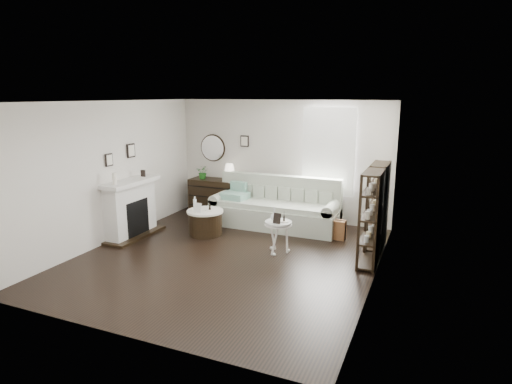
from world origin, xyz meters
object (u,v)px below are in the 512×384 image
at_px(pedestal_table, 278,224).
at_px(sofa, 275,210).
at_px(dresser, 216,196).
at_px(drum_table, 205,222).

bearing_deg(pedestal_table, sofa, 112.10).
distance_m(sofa, dresser, 1.71).
height_order(sofa, dresser, sofa).
xyz_separation_m(sofa, dresser, (-1.66, 0.38, 0.06)).
bearing_deg(pedestal_table, dresser, 139.98).
relative_size(sofa, drum_table, 3.73).
xyz_separation_m(sofa, drum_table, (-1.10, -1.13, -0.09)).
relative_size(sofa, dresser, 2.21).
height_order(dresser, drum_table, dresser).
bearing_deg(drum_table, pedestal_table, -13.00).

